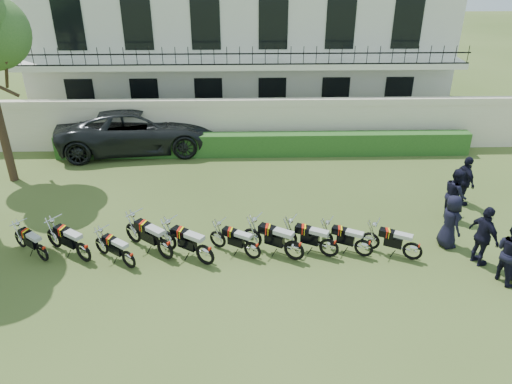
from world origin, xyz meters
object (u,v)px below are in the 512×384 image
motorcycle_0 (42,249)px  officer_5 (465,181)px  motorcycle_1 (83,248)px  motorcycle_6 (294,246)px  suv (139,128)px  officer_4 (455,194)px  motorcycle_8 (364,244)px  motorcycle_2 (128,256)px  motorcycle_4 (205,250)px  motorcycle_3 (165,244)px  officer_3 (451,221)px  motorcycle_9 (413,247)px  motorcycle_7 (329,244)px  officer_2 (484,236)px  motorcycle_5 (252,246)px  officer_1 (511,252)px

motorcycle_0 → officer_5: bearing=-38.3°
motorcycle_1 → motorcycle_6: (6.25, -0.07, 0.02)m
suv → officer_4: bearing=-125.5°
motorcycle_1 → suv: 8.73m
motorcycle_8 → officer_5: 5.33m
motorcycle_2 → officer_5: officer_5 is taller
motorcycle_4 → motorcycle_3: bearing=108.8°
officer_3 → officer_4: (0.76, 1.64, 0.05)m
motorcycle_2 → motorcycle_9: 8.39m
motorcycle_9 → officer_3: bearing=-32.9°
motorcycle_7 → officer_5: officer_5 is taller
motorcycle_4 → motorcycle_7: 3.71m
motorcycle_2 → motorcycle_9: bearing=-51.1°
motorcycle_7 → officer_4: 5.08m
motorcycle_0 → officer_3: 12.38m
officer_2 → officer_5: 3.72m
motorcycle_0 → motorcycle_4: bearing=-54.9°
motorcycle_9 → suv: suv is taller
motorcycle_8 → officer_3: officer_3 is taller
motorcycle_3 → motorcycle_9: size_ratio=1.00×
motorcycle_3 → officer_4: size_ratio=0.91×
motorcycle_1 → motorcycle_7: size_ratio=0.95×
motorcycle_0 → motorcycle_1: 1.25m
motorcycle_8 → officer_5: size_ratio=0.90×
motorcycle_4 → motorcycle_9: motorcycle_4 is taller
motorcycle_0 → motorcycle_2: bearing=-60.3°
motorcycle_3 → motorcycle_5: size_ratio=1.06×
motorcycle_6 → officer_5: officer_5 is taller
motorcycle_7 → officer_5: size_ratio=0.97×
motorcycle_2 → motorcycle_6: size_ratio=0.79×
motorcycle_5 → motorcycle_6: (1.24, -0.10, 0.07)m
motorcycle_5 → motorcycle_8: (3.36, 0.03, 0.00)m
motorcycle_3 → suv: bearing=54.4°
motorcycle_4 → motorcycle_6: motorcycle_4 is taller
motorcycle_0 → officer_3: officer_3 is taller
motorcycle_2 → officer_2: size_ratio=0.77×
motorcycle_3 → officer_3: (8.72, 0.53, 0.34)m
motorcycle_5 → officer_4: bearing=-41.3°
motorcycle_2 → motorcycle_8: 6.98m
motorcycle_9 → motorcycle_7: bearing=112.3°
motorcycle_3 → officer_1: 9.82m
motorcycle_2 → motorcycle_5: bearing=-46.6°
motorcycle_1 → motorcycle_8: bearing=-54.3°
motorcycle_7 → officer_1: bearing=-77.8°
motorcycle_6 → officer_4: officer_4 is taller
motorcycle_2 → officer_1: 10.77m
motorcycle_5 → officer_4: (6.87, 2.23, 0.47)m
motorcycle_3 → officer_2: (9.31, -0.44, 0.42)m
motorcycle_7 → officer_4: officer_4 is taller
officer_2 → officer_4: officer_2 is taller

